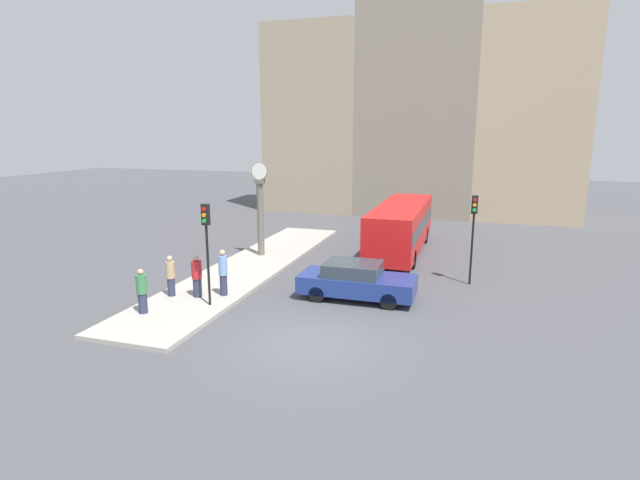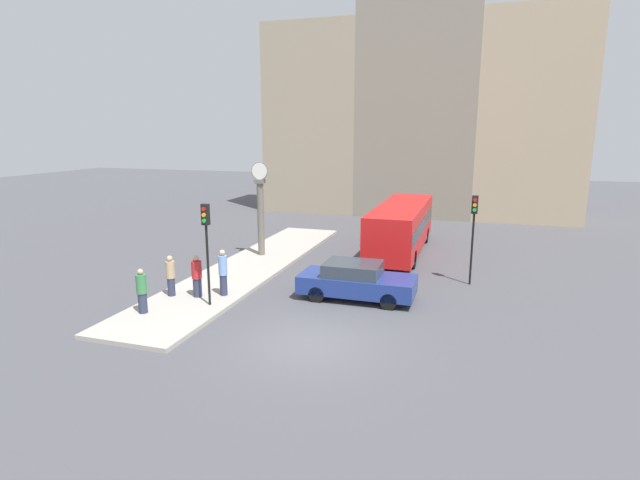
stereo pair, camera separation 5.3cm
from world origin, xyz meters
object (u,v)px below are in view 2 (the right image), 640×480
at_px(street_clock, 261,211).
at_px(pedestrian_tan_coat, 171,276).
at_px(pedestrian_blue_stripe, 223,272).
at_px(traffic_light_far, 474,222).
at_px(pedestrian_green_hoodie, 142,291).
at_px(sedan_car, 356,281).
at_px(pedestrian_red_top, 197,276).
at_px(traffic_light_near, 206,233).
at_px(bus_distant, 401,225).

height_order(street_clock, pedestrian_tan_coat, street_clock).
bearing_deg(street_clock, pedestrian_blue_stripe, -78.86).
bearing_deg(traffic_light_far, pedestrian_green_hoodie, -145.62).
bearing_deg(street_clock, sedan_car, -38.01).
xyz_separation_m(pedestrian_red_top, pedestrian_tan_coat, (-1.04, -0.21, -0.01)).
bearing_deg(traffic_light_far, pedestrian_tan_coat, -153.34).
relative_size(traffic_light_near, street_clock, 0.79).
xyz_separation_m(pedestrian_green_hoodie, pedestrian_red_top, (0.91, 2.15, 0.02)).
relative_size(traffic_light_far, pedestrian_green_hoodie, 2.38).
relative_size(pedestrian_red_top, pedestrian_blue_stripe, 0.90).
distance_m(pedestrian_red_top, pedestrian_tan_coat, 1.06).
bearing_deg(pedestrian_red_top, pedestrian_tan_coat, -168.37).
xyz_separation_m(bus_distant, pedestrian_tan_coat, (-7.41, -10.39, -0.55)).
distance_m(traffic_light_far, pedestrian_blue_stripe, 10.56).
xyz_separation_m(pedestrian_red_top, pedestrian_blue_stripe, (0.89, 0.46, 0.11)).
distance_m(bus_distant, traffic_light_far, 6.20).
height_order(street_clock, pedestrian_green_hoodie, street_clock).
bearing_deg(street_clock, pedestrian_tan_coat, -95.17).
bearing_deg(pedestrian_blue_stripe, traffic_light_far, 28.08).
distance_m(traffic_light_near, pedestrian_tan_coat, 2.77).
bearing_deg(pedestrian_red_top, street_clock, 93.21).
bearing_deg(pedestrian_blue_stripe, pedestrian_red_top, -152.37).
distance_m(traffic_light_far, pedestrian_green_hoodie, 13.45).
bearing_deg(bus_distant, pedestrian_red_top, -122.07).
xyz_separation_m(sedan_car, bus_distant, (0.53, 8.12, 0.78)).
bearing_deg(bus_distant, traffic_light_far, -52.31).
height_order(sedan_car, street_clock, street_clock).
relative_size(traffic_light_near, pedestrian_green_hoodie, 2.34).
bearing_deg(traffic_light_far, traffic_light_near, -146.48).
height_order(sedan_car, pedestrian_tan_coat, pedestrian_tan_coat).
bearing_deg(pedestrian_tan_coat, traffic_light_near, -13.91).
bearing_deg(pedestrian_blue_stripe, pedestrian_tan_coat, -160.59).
bearing_deg(sedan_car, traffic_light_far, 37.94).
xyz_separation_m(bus_distant, pedestrian_green_hoodie, (-7.29, -12.33, -0.56)).
bearing_deg(pedestrian_red_top, traffic_light_near, -37.10).
relative_size(pedestrian_green_hoodie, pedestrian_tan_coat, 1.00).
distance_m(sedan_car, street_clock, 8.10).
distance_m(pedestrian_green_hoodie, pedestrian_red_top, 2.34).
height_order(sedan_car, traffic_light_far, traffic_light_far).
distance_m(street_clock, pedestrian_green_hoodie, 9.23).
relative_size(traffic_light_near, pedestrian_tan_coat, 2.34).
distance_m(bus_distant, pedestrian_red_top, 12.02).
bearing_deg(pedestrian_tan_coat, pedestrian_blue_stripe, 19.41).
bearing_deg(pedestrian_blue_stripe, street_clock, 101.14).
bearing_deg(pedestrian_tan_coat, pedestrian_green_hoodie, -86.27).
height_order(traffic_light_far, pedestrian_green_hoodie, traffic_light_far).
xyz_separation_m(bus_distant, street_clock, (-6.77, -3.24, 0.97)).
bearing_deg(sedan_car, bus_distant, 86.25).
height_order(bus_distant, pedestrian_tan_coat, bus_distant).
height_order(bus_distant, street_clock, street_clock).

